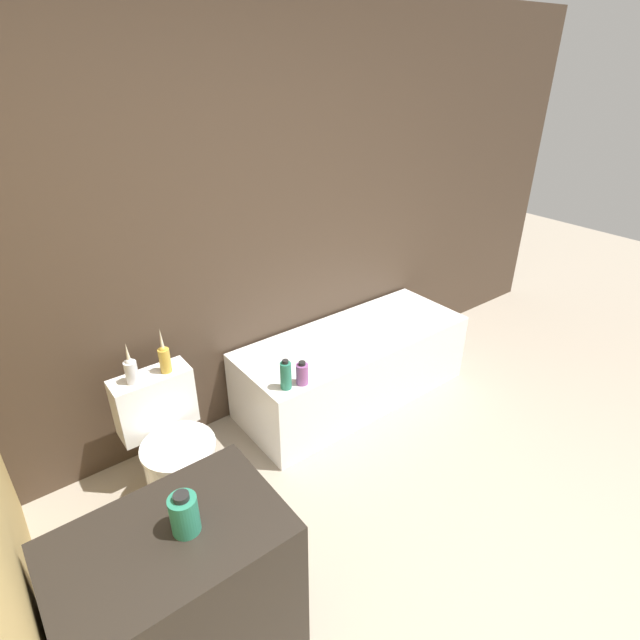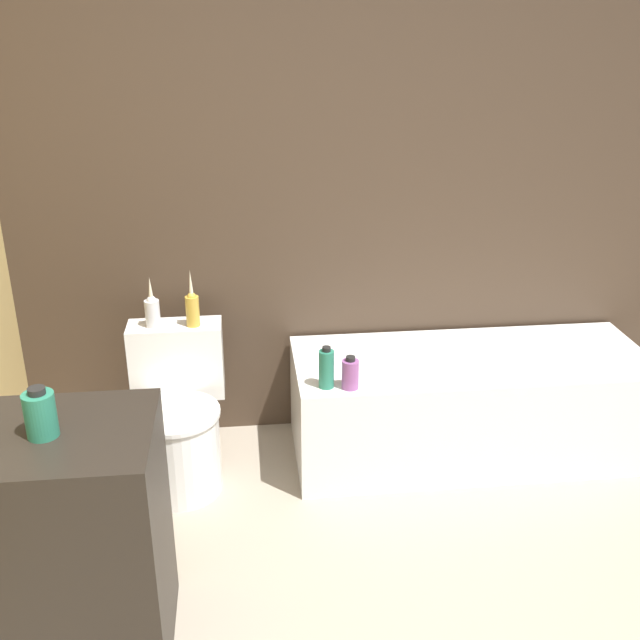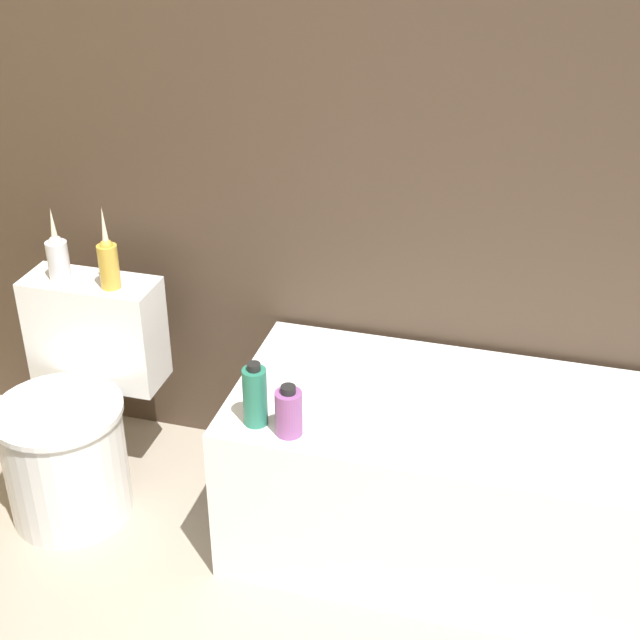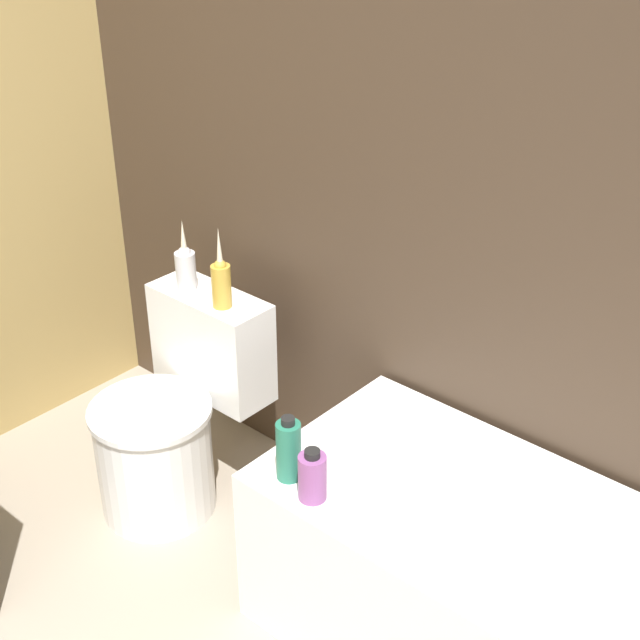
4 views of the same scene
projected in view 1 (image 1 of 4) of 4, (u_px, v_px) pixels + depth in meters
wall_back_tiled at (235, 231)px, 3.02m from camera, size 6.40×0.06×2.60m
bathtub at (353, 365)px, 3.60m from camera, size 1.69×0.65×0.52m
toilet at (174, 450)px, 2.78m from camera, size 0.43×0.57×0.70m
vanity_counter at (184, 614)px, 1.84m from camera, size 0.77×0.51×0.86m
soap_bottle_glass at (184, 514)px, 1.62m from camera, size 0.09×0.09×0.16m
vase_gold at (131, 369)px, 2.63m from camera, size 0.07×0.07×0.24m
vase_silver at (164, 358)px, 2.71m from camera, size 0.06×0.06×0.27m
shampoo_bottle_tall at (286, 375)px, 2.89m from camera, size 0.07×0.07×0.19m
shampoo_bottle_short at (302, 374)px, 2.94m from camera, size 0.07×0.07×0.15m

